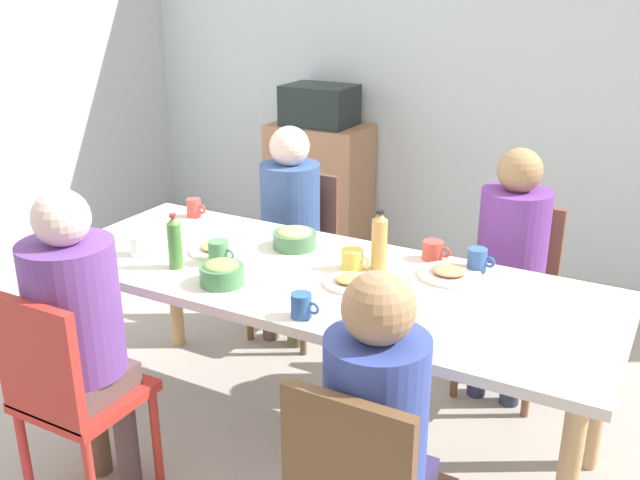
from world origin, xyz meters
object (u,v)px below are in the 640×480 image
at_px(cup_0, 194,208).
at_px(cup_2, 353,260).
at_px(dining_table, 320,292).
at_px(bowl_1, 295,238).
at_px(person_3, 290,214).
at_px(plate_0, 216,249).
at_px(cup_5, 139,246).
at_px(cup_3, 433,250).
at_px(chair_1, 66,390).
at_px(bowl_0, 222,273).
at_px(person_2, 511,252).
at_px(cup_4, 302,306).
at_px(person_0, 377,423).
at_px(person_1, 77,321).
at_px(side_cabinet, 320,186).
at_px(bottle_1, 175,242).
at_px(bottle_0, 379,241).
at_px(cup_1, 219,252).
at_px(plate_1, 449,273).
at_px(cup_6, 478,260).
at_px(chair_2, 512,288).
at_px(microwave, 320,105).
at_px(plate_2, 349,282).

height_order(cup_0, cup_2, cup_0).
bearing_deg(dining_table, bowl_1, 138.93).
height_order(person_3, plate_0, person_3).
bearing_deg(cup_5, cup_3, 26.38).
relative_size(chair_1, bowl_0, 5.17).
xyz_separation_m(dining_table, person_2, (0.59, 0.74, 0.03)).
height_order(bowl_1, cup_4, bowl_1).
distance_m(person_0, person_1, 1.18).
relative_size(chair_1, side_cabinet, 1.00).
height_order(dining_table, bowl_1, bowl_1).
height_order(plate_0, cup_5, cup_5).
height_order(bowl_0, bottle_1, bottle_1).
bearing_deg(cup_2, cup_4, -85.81).
bearing_deg(side_cabinet, bottle_0, -55.20).
height_order(cup_1, bottle_0, bottle_0).
distance_m(plate_1, cup_1, 0.95).
relative_size(plate_1, cup_0, 2.36).
relative_size(chair_1, cup_5, 7.76).
bearing_deg(bottle_0, cup_6, 25.07).
bearing_deg(person_1, dining_table, 51.43).
relative_size(chair_1, chair_2, 1.00).
distance_m(person_1, bowl_0, 0.56).
distance_m(chair_1, bowl_1, 1.14).
relative_size(person_0, side_cabinet, 1.31).
bearing_deg(cup_6, cup_3, 170.27).
xyz_separation_m(person_1, person_3, (0.00, 1.47, -0.03)).
distance_m(cup_5, microwave, 2.30).
height_order(person_2, cup_6, person_2).
height_order(cup_4, microwave, microwave).
bearing_deg(cup_2, dining_table, -128.96).
xyz_separation_m(dining_table, cup_4, (0.13, -0.36, 0.12)).
distance_m(person_0, plate_1, 0.98).
height_order(person_0, person_2, person_2).
bearing_deg(microwave, plate_0, -73.26).
bearing_deg(microwave, person_0, -58.39).
xyz_separation_m(plate_1, bottle_0, (-0.28, -0.06, 0.11)).
bearing_deg(plate_0, cup_0, 138.46).
distance_m(cup_1, bottle_0, 0.67).
bearing_deg(cup_0, person_1, -73.78).
relative_size(cup_2, cup_4, 1.12).
distance_m(bowl_1, cup_2, 0.35).
xyz_separation_m(cup_2, cup_6, (0.45, 0.23, 0.01)).
height_order(chair_2, person_2, person_2).
bearing_deg(person_0, cup_6, 92.28).
bearing_deg(chair_2, cup_1, -137.72).
height_order(person_2, cup_1, person_2).
height_order(cup_2, microwave, microwave).
distance_m(person_3, plate_2, 1.07).
relative_size(plate_1, cup_2, 2.04).
height_order(person_2, person_3, person_2).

